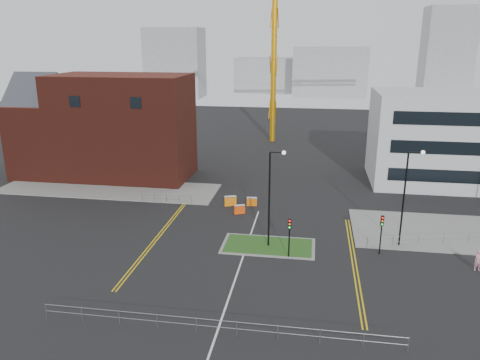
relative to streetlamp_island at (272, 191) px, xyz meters
name	(u,v)px	position (x,y,z in m)	size (l,w,h in m)	color
ground	(232,288)	(-2.22, -8.00, -5.41)	(200.00, 200.00, 0.00)	black
pavement_left	(109,189)	(-22.22, 14.00, -5.35)	(28.00, 8.00, 0.12)	slate
pavement_right	(476,234)	(19.78, 6.00, -5.35)	(24.00, 10.00, 0.12)	slate
island_kerb	(268,246)	(-0.22, 0.00, -5.37)	(8.60, 4.60, 0.08)	slate
grass_island	(268,246)	(-0.22, 0.00, -5.35)	(8.00, 4.00, 0.12)	#1B4316
brick_building	(103,127)	(-25.19, 20.00, 1.44)	(24.20, 10.07, 14.24)	#4E1B13
office_block	(471,139)	(23.79, 23.97, 0.59)	(25.00, 12.20, 12.00)	#B7B9BD
streetlamp_island	(272,191)	(0.00, 0.00, 0.00)	(1.46, 0.36, 9.18)	black
streetlamp_right_near	(407,191)	(12.00, 2.00, 0.00)	(1.46, 0.36, 9.18)	black
traffic_light_island	(289,231)	(1.78, -2.02, -2.85)	(0.28, 0.33, 3.65)	black
traffic_light_right	(382,227)	(9.78, -0.02, -2.85)	(0.28, 0.33, 3.65)	black
railing_front	(216,324)	(-2.22, -14.00, -4.63)	(24.05, 0.05, 1.10)	gray
railing_left	(166,197)	(-13.22, 10.00, -4.67)	(6.05, 0.05, 1.10)	gray
railing_right	(469,236)	(18.28, 3.50, -4.63)	(19.05, 5.05, 1.10)	gray
centre_line	(237,275)	(-2.22, -6.00, -5.41)	(0.15, 30.00, 0.01)	silver
yellow_left_a	(161,231)	(-11.22, 2.00, -5.41)	(0.12, 24.00, 0.01)	gold
yellow_left_b	(164,231)	(-10.92, 2.00, -5.41)	(0.12, 24.00, 0.01)	gold
yellow_right_a	(352,262)	(7.28, -2.00, -5.41)	(0.12, 20.00, 0.01)	gold
yellow_right_b	(356,262)	(7.58, -2.00, -5.41)	(0.12, 20.00, 0.01)	gold
skyline_a	(175,63)	(-42.22, 112.00, 5.59)	(18.00, 12.00, 22.00)	gray
skyline_b	(329,72)	(7.78, 122.00, 2.59)	(24.00, 12.00, 16.00)	gray
skyline_c	(447,54)	(42.78, 117.00, 8.59)	(14.00, 12.00, 28.00)	gray
skyline_d	(278,75)	(-10.22, 132.00, 0.59)	(30.00, 12.00, 12.00)	gray
pedestrian	(478,260)	(17.45, -1.94, -4.51)	(0.66, 0.43, 1.80)	pink
barrier_left	(239,209)	(-4.23, 8.00, -4.87)	(1.24, 0.84, 0.99)	#EB4A0D
barrier_mid	(230,201)	(-5.67, 10.38, -4.79)	(1.43, 0.85, 1.14)	orange
barrier_right	(252,201)	(-3.22, 10.76, -4.87)	(1.22, 0.54, 1.00)	orange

